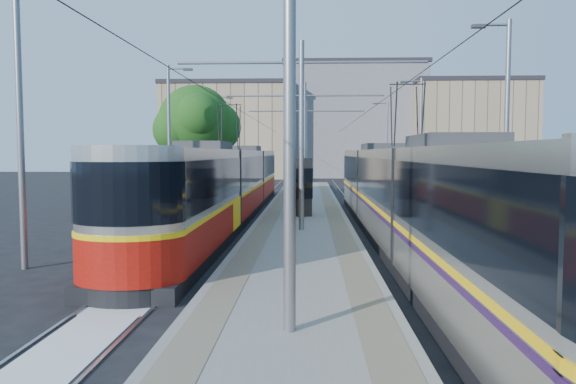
{
  "coord_description": "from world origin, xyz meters",
  "views": [
    {
      "loc": [
        0.33,
        -12.91,
        3.18
      ],
      "look_at": [
        -0.57,
        9.69,
        1.6
      ],
      "focal_mm": 35.0,
      "sensor_mm": 36.0,
      "label": 1
    }
  ],
  "objects": [
    {
      "name": "platform",
      "position": [
        0.0,
        17.0,
        0.15
      ],
      "size": [
        4.0,
        50.0,
        0.3
      ],
      "primitive_type": "cube",
      "color": "gray",
      "rests_on": "ground"
    },
    {
      "name": "rails",
      "position": [
        0.0,
        17.0,
        0.02
      ],
      "size": [
        8.71,
        70.0,
        0.03
      ],
      "color": "gray",
      "rests_on": "ground"
    },
    {
      "name": "ground",
      "position": [
        0.0,
        0.0,
        0.0
      ],
      "size": [
        160.0,
        160.0,
        0.0
      ],
      "primitive_type": "plane",
      "color": "black",
      "rests_on": "ground"
    },
    {
      "name": "tram_left",
      "position": [
        -3.6,
        14.27,
        1.7
      ],
      "size": [
        2.43,
        32.31,
        5.5
      ],
      "color": "black",
      "rests_on": "ground"
    },
    {
      "name": "building_centre",
      "position": [
        6.0,
        64.0,
        7.41
      ],
      "size": [
        18.36,
        14.28,
        14.8
      ],
      "color": "gray",
      "rests_on": "ground"
    },
    {
      "name": "tree",
      "position": [
        -6.62,
        22.54,
        5.02
      ],
      "size": [
        5.12,
        4.73,
        7.43
      ],
      "color": "#382314",
      "rests_on": "ground"
    },
    {
      "name": "building_right",
      "position": [
        20.0,
        58.0,
        6.02
      ],
      "size": [
        14.28,
        10.2,
        12.02
      ],
      "color": "tan",
      "rests_on": "ground"
    },
    {
      "name": "building_left",
      "position": [
        -10.0,
        60.0,
        6.0
      ],
      "size": [
        16.32,
        12.24,
        11.97
      ],
      "color": "tan",
      "rests_on": "ground"
    },
    {
      "name": "track_arrow",
      "position": [
        -3.6,
        -3.0,
        0.01
      ],
      "size": [
        1.2,
        5.0,
        0.01
      ],
      "primitive_type": "cube",
      "color": "silver",
      "rests_on": "ground"
    },
    {
      "name": "tactile_strip_left",
      "position": [
        -1.45,
        17.0,
        0.3
      ],
      "size": [
        0.7,
        50.0,
        0.01
      ],
      "primitive_type": "cube",
      "color": "gray",
      "rests_on": "platform"
    },
    {
      "name": "tactile_strip_right",
      "position": [
        1.45,
        17.0,
        0.3
      ],
      "size": [
        0.7,
        50.0,
        0.01
      ],
      "primitive_type": "cube",
      "color": "gray",
      "rests_on": "platform"
    },
    {
      "name": "shelter",
      "position": [
        -0.09,
        12.83,
        1.68
      ],
      "size": [
        1.08,
        1.37,
        2.64
      ],
      "rotation": [
        0.0,
        0.0,
        0.33
      ],
      "color": "black",
      "rests_on": "platform"
    },
    {
      "name": "catenary",
      "position": [
        0.0,
        14.15,
        4.52
      ],
      "size": [
        9.2,
        70.0,
        7.0
      ],
      "color": "gray",
      "rests_on": "platform"
    },
    {
      "name": "tram_right",
      "position": [
        3.6,
        6.4,
        1.86
      ],
      "size": [
        2.43,
        31.52,
        5.5
      ],
      "color": "black",
      "rests_on": "ground"
    },
    {
      "name": "street_lamps",
      "position": [
        -0.0,
        21.0,
        4.18
      ],
      "size": [
        15.18,
        38.22,
        8.0
      ],
      "color": "gray",
      "rests_on": "ground"
    }
  ]
}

